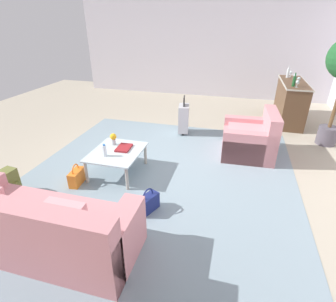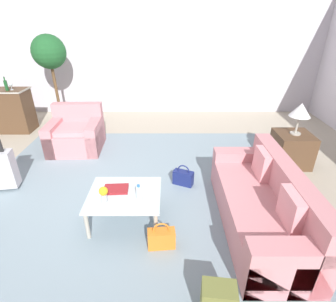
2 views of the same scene
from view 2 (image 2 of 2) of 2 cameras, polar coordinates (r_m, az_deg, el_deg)
The scene contains 18 objects.
ground_plane at distance 4.16m, azimuth -13.31°, elevation -9.47°, with size 12.00×12.00×0.00m, color #A89E89.
wall_back at distance 7.41m, azimuth -7.64°, elevation 20.10°, with size 10.24×0.12×3.10m, color silver.
area_rug at distance 4.22m, azimuth -4.72°, elevation -8.05°, with size 5.20×4.40×0.01m, color gray.
couch at distance 3.61m, azimuth 20.48°, elevation -11.14°, with size 0.84×2.12×0.84m.
armchair at distance 5.67m, azimuth -18.98°, elevation 3.49°, with size 1.04×0.97×0.87m.
coffee_table at distance 3.48m, azimuth -9.20°, elevation -9.79°, with size 0.93×0.79×0.41m.
water_bottle at distance 3.29m, azimuth -6.16°, elevation -8.93°, with size 0.06×0.06×0.20m.
coffee_table_book at distance 3.52m, azimuth -11.02°, elevation -8.11°, with size 0.32×0.22×0.03m, color maroon.
flower_vase at distance 3.30m, azimuth -13.62°, elevation -8.82°, with size 0.11×0.11×0.21m.
side_table at distance 5.25m, azimuth 25.51°, elevation 0.33°, with size 0.61×0.61×0.60m, color #513823.
table_lamp at distance 5.00m, azimuth 27.17°, elevation 7.78°, with size 0.35×0.35×0.56m.
wine_glass_rightmost at distance 6.88m, azimuth -30.77°, elevation 12.28°, with size 0.08×0.08×0.15m.
wine_bottle_green at distance 6.86m, azimuth -31.52°, elevation 12.15°, with size 0.07×0.07×0.30m.
suitcase_silver at distance 4.76m, azimuth -32.35°, elevation -3.27°, with size 0.43×0.28×0.85m.
handbag_navy at distance 4.24m, azimuth 3.57°, elevation -5.78°, with size 0.35×0.25×0.36m.
handbag_orange at distance 3.22m, azimuth -1.24°, elevation -18.44°, with size 0.33×0.17×0.36m.
backpack_olive at distance 2.70m, azimuth 10.97°, elevation -29.55°, with size 0.32×0.28×0.40m.
potted_ficus at distance 7.06m, azimuth -23.96°, elevation 17.82°, with size 0.77×0.77×2.10m.
Camera 2 is at (0.96, -3.24, 2.43)m, focal length 28.00 mm.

